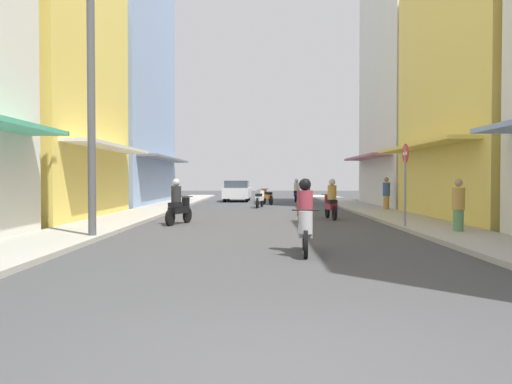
{
  "coord_description": "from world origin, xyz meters",
  "views": [
    {
      "loc": [
        -0.12,
        -4.04,
        1.57
      ],
      "look_at": [
        -0.28,
        16.58,
        1.04
      ],
      "focal_mm": 35.74,
      "sensor_mm": 36.0,
      "label": 1
    }
  ],
  "objects": [
    {
      "name": "parked_car",
      "position": [
        -1.72,
        31.53,
        0.74
      ],
      "size": [
        1.89,
        4.15,
        1.45
      ],
      "color": "silver",
      "rests_on": "ground"
    },
    {
      "name": "pedestrian_crossing",
      "position": [
        5.91,
        20.24,
        0.82
      ],
      "size": [
        0.34,
        0.34,
        1.65
      ],
      "color": "#BF8C3F",
      "rests_on": "ground"
    },
    {
      "name": "motorbike_red",
      "position": [
        2.84,
        27.99,
        0.7
      ],
      "size": [
        0.55,
        1.81,
        1.58
      ],
      "color": "black",
      "rests_on": "ground"
    },
    {
      "name": "motorbike_black",
      "position": [
        -2.92,
        13.42,
        0.7
      ],
      "size": [
        0.76,
        1.74,
        1.58
      ],
      "color": "black",
      "rests_on": "ground"
    },
    {
      "name": "motorbike_maroon",
      "position": [
        2.64,
        15.75,
        0.7
      ],
      "size": [
        0.55,
        1.81,
        1.58
      ],
      "color": "black",
      "rests_on": "ground"
    },
    {
      "name": "motorbike_white",
      "position": [
        -0.12,
        23.77,
        0.5
      ],
      "size": [
        0.62,
        1.79,
        0.96
      ],
      "color": "black",
      "rests_on": "ground"
    },
    {
      "name": "motorbike_blue",
      "position": [
        2.37,
        30.49,
        0.7
      ],
      "size": [
        0.61,
        1.79,
        1.58
      ],
      "color": "black",
      "rests_on": "ground"
    },
    {
      "name": "motorbike_orange",
      "position": [
        0.31,
        27.07,
        0.5
      ],
      "size": [
        0.77,
        1.73,
        0.96
      ],
      "color": "black",
      "rests_on": "ground"
    },
    {
      "name": "sidewalk_left",
      "position": [
        -5.28,
        17.04,
        0.06
      ],
      "size": [
        2.19,
        50.08,
        0.12
      ],
      "primitive_type": "cube",
      "color": "#ADA89E",
      "rests_on": "ground"
    },
    {
      "name": "sidewalk_right",
      "position": [
        5.28,
        17.04,
        0.06
      ],
      "size": [
        2.19,
        50.08,
        0.12
      ],
      "primitive_type": "cube",
      "color": "#ADA89E",
      "rests_on": "ground"
    },
    {
      "name": "building_left_mid",
      "position": [
        -9.37,
        15.7,
        5.09
      ],
      "size": [
        7.05,
        8.89,
        10.19
      ],
      "color": "#EFD159",
      "rests_on": "ground"
    },
    {
      "name": "motorbike_silver",
      "position": [
        0.82,
        6.6,
        0.7
      ],
      "size": [
        0.55,
        1.81,
        1.58
      ],
      "color": "black",
      "rests_on": "ground"
    },
    {
      "name": "building_left_far",
      "position": [
        -9.37,
        27.28,
        8.58
      ],
      "size": [
        7.05,
        12.61,
        17.18
      ],
      "color": "#8CA5CC",
      "rests_on": "ground"
    },
    {
      "name": "ground_plane",
      "position": [
        0.0,
        17.04,
        0.0
      ],
      "size": [
        92.57,
        92.57,
        0.0
      ],
      "primitive_type": "plane",
      "color": "#424244"
    },
    {
      "name": "pedestrian_far",
      "position": [
        5.39,
        10.09,
        0.78
      ],
      "size": [
        0.34,
        0.34,
        1.57
      ],
      "color": "#598C59",
      "rests_on": "ground"
    },
    {
      "name": "street_sign_no_entry",
      "position": [
        4.34,
        11.61,
        1.72
      ],
      "size": [
        0.07,
        0.6,
        2.65
      ],
      "color": "gray",
      "rests_on": "ground"
    },
    {
      "name": "utility_pole",
      "position": [
        -4.44,
        8.99,
        3.68
      ],
      "size": [
        0.2,
        1.2,
        7.21
      ],
      "color": "#4C4C4F",
      "rests_on": "ground"
    },
    {
      "name": "building_right_far",
      "position": [
        9.37,
        24.85,
        7.93
      ],
      "size": [
        7.05,
        9.14,
        15.87
      ],
      "color": "silver",
      "rests_on": "ground"
    }
  ]
}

